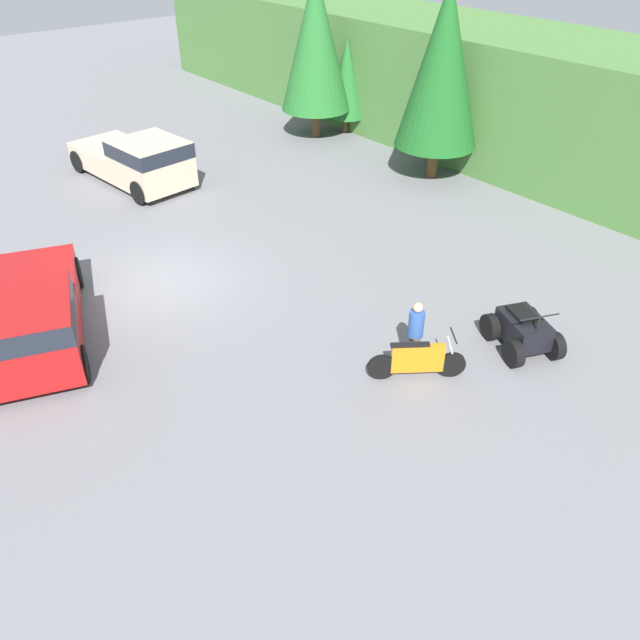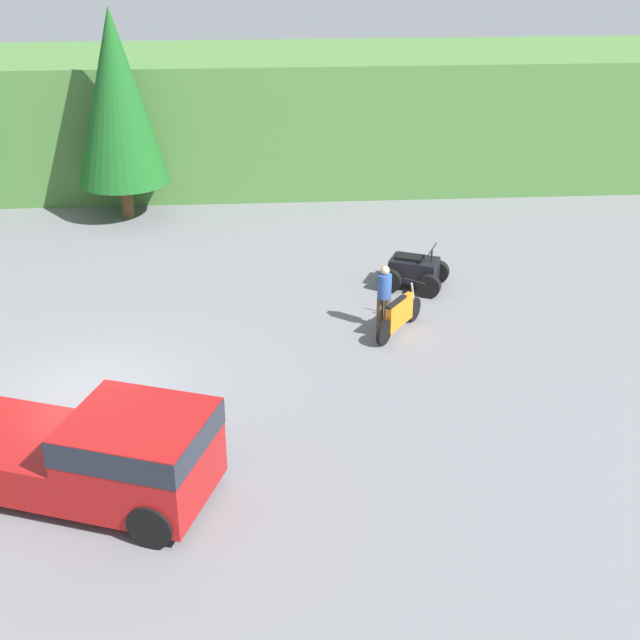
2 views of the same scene
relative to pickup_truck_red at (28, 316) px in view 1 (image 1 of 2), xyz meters
name	(u,v)px [view 1 (image 1 of 2)]	position (x,y,z in m)	size (l,w,h in m)	color
ground_plane	(160,284)	(-0.83, 3.68, -0.96)	(80.00, 80.00, 0.00)	slate
hillside_backdrop	(518,98)	(-0.83, 19.68, 1.40)	(44.00, 6.00, 4.73)	#477538
tree_left	(316,41)	(-7.93, 15.14, 3.00)	(2.97, 2.97, 6.74)	brown
tree_mid_left	(347,78)	(-7.49, 16.52, 1.39)	(1.76, 1.76, 4.00)	brown
tree_mid_right	(443,66)	(-1.41, 15.57, 3.09)	(3.04, 3.04, 6.90)	brown
pickup_truck_red	(28,316)	(0.00, 0.00, 0.00)	(5.79, 3.91, 1.82)	maroon
pickup_truck_second	(138,159)	(-7.84, 6.61, 0.00)	(5.64, 2.83, 1.82)	beige
dirt_bike	(417,360)	(6.54, 6.27, -0.49)	(1.40, 1.85, 1.16)	black
quad_atv	(523,331)	(7.36, 9.03, -0.48)	(2.14, 1.89, 1.22)	black
rider_person	(415,332)	(6.17, 6.53, -0.03)	(0.47, 0.47, 1.72)	brown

